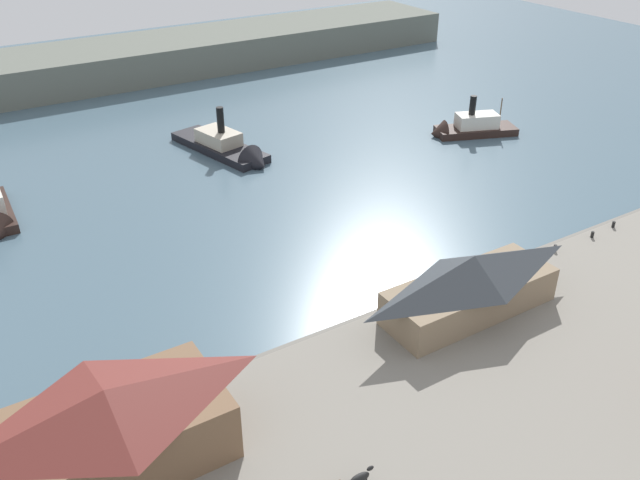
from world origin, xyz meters
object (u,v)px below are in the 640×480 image
Objects in this scene: ferry_shed_west_terminal at (111,427)px; mooring_post_west at (614,224)px; mooring_post_east at (592,234)px; ferry_shed_central_terminal at (471,284)px; mooring_post_center_west at (555,248)px; ferry_outer_harbor at (467,128)px; ferry_near_quay at (230,149)px.

ferry_shed_west_terminal is 21.96× the size of mooring_post_west.
ferry_shed_west_terminal is 69.00m from mooring_post_east.
mooring_post_center_west is (19.60, 4.12, -3.40)m from ferry_shed_central_terminal.
mooring_post_west is 42.22m from ferry_outer_harbor.
ferry_shed_west_terminal reaches higher than mooring_post_center_west.
mooring_post_east is at bearing 3.82° from ferry_shed_west_terminal.
ferry_shed_central_terminal is at bearing -171.78° from mooring_post_east.
ferry_shed_central_terminal is 1.21× the size of ferry_outer_harbor.
ferry_shed_west_terminal is 72.69m from ferry_near_quay.
mooring_post_west is at bearing -103.26° from ferry_outer_harbor.
mooring_post_west and mooring_post_center_west have the same top height.
mooring_post_east is at bearing -62.52° from ferry_near_quay.
ferry_shed_central_terminal is 0.87× the size of ferry_near_quay.
ferry_outer_harbor is at bearing 47.43° from ferry_shed_central_terminal.
mooring_post_center_west is at bearing -68.63° from ferry_near_quay.
ferry_shed_central_terminal reaches higher than ferry_outer_harbor.
mooring_post_center_west is at bearing -179.42° from mooring_post_west.
mooring_post_center_west is (-7.34, 0.23, 0.00)m from mooring_post_east.
ferry_near_quay is at bearing 111.37° from mooring_post_center_west.
ferry_near_quay reaches higher than mooring_post_west.
ferry_outer_harbor is (44.01, -14.87, 0.17)m from ferry_near_quay.
ferry_shed_west_terminal reaches higher than ferry_shed_central_terminal.
ferry_near_quay is (-29.29, 56.32, -0.37)m from mooring_post_east.
mooring_post_center_west is at bearing 11.88° from ferry_shed_central_terminal.
ferry_shed_west_terminal reaches higher than mooring_post_east.
mooring_post_east and mooring_post_west have the same top height.
mooring_post_east is at bearing 8.22° from ferry_shed_central_terminal.
mooring_post_center_west is 46.75m from ferry_outer_harbor.
mooring_post_center_west is (61.40, 4.82, -3.83)m from ferry_shed_west_terminal.
ferry_shed_west_terminal is at bearing -176.17° from mooring_post_west.
ferry_shed_west_terminal is 95.40m from ferry_outer_harbor.
ferry_shed_central_terminal reaches higher than mooring_post_center_west.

